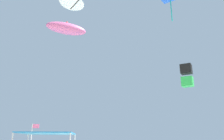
% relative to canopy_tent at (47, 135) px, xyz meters
% --- Properties ---
extents(canopy_tent, '(3.18, 3.16, 2.46)m').
position_rel_canopy_tent_xyz_m(canopy_tent, '(0.00, 0.00, 0.00)').
color(canopy_tent, '#B2B2B7').
rests_on(canopy_tent, ground).
extents(banner_flag, '(0.61, 0.06, 3.43)m').
position_rel_canopy_tent_xyz_m(banner_flag, '(-2.42, 5.99, -0.26)').
color(banner_flag, silver).
rests_on(banner_flag, ground).
extents(kite_box_black, '(2.13, 2.16, 3.31)m').
position_rel_canopy_tent_xyz_m(kite_box_black, '(15.77, 16.25, 8.74)').
color(kite_box_black, black).
extents(kite_delta_white, '(5.11, 5.08, 3.10)m').
position_rel_canopy_tent_xyz_m(kite_delta_white, '(-0.91, 15.28, 19.58)').
color(kite_delta_white, white).
extents(kite_inflatable_pink, '(7.75, 4.58, 2.64)m').
position_rel_canopy_tent_xyz_m(kite_inflatable_pink, '(-2.79, 24.51, 19.79)').
color(kite_inflatable_pink, pink).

